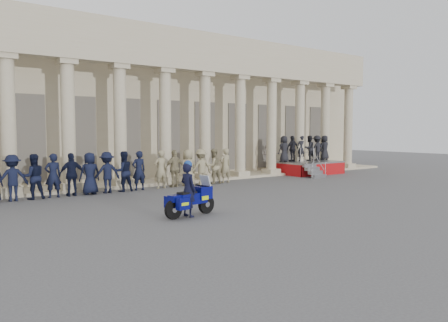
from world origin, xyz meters
TOP-DOWN VIEW (x-y plane):
  - ground at (0.00, 0.00)m, footprint 90.00×90.00m
  - building at (-0.00, 14.74)m, footprint 40.00×12.50m
  - officer_rank at (-3.51, 6.64)m, footprint 16.08×0.74m
  - reviewing_stand at (12.08, 7.62)m, footprint 4.85×4.07m
  - motorcycle at (-2.33, -0.46)m, footprint 2.14×0.98m
  - rider at (-2.45, -0.49)m, footprint 0.54×0.74m

SIDE VIEW (x-z plane):
  - ground at x=0.00m, z-range 0.00..0.00m
  - motorcycle at x=-2.33m, z-range -0.09..1.28m
  - rider at x=-2.45m, z-range -0.01..1.93m
  - officer_rank at x=-3.51m, z-range 0.00..1.95m
  - reviewing_stand at x=12.08m, z-range 0.15..2.75m
  - building at x=0.00m, z-range 0.02..9.02m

